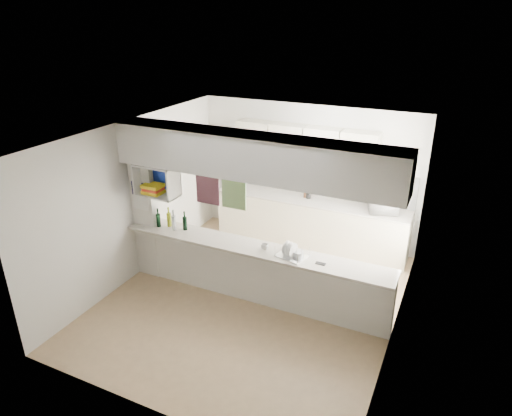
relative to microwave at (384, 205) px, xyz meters
The scene contains 16 objects.
floor 2.77m from the microwave, 125.82° to the right, with size 4.80×4.80×0.00m, color #9A7C59.
ceiling 3.00m from the microwave, 125.82° to the right, with size 4.80×4.80×0.00m, color white.
wall_back 1.56m from the microwave, 168.00° to the left, with size 4.20×4.20×0.00m, color silver.
wall_left 4.17m from the microwave, 149.99° to the right, with size 4.80×4.80×0.00m, color silver.
wall_right 2.18m from the microwave, 73.96° to the right, with size 4.80×4.80×0.00m, color silver.
servery_partition 2.74m from the microwave, 128.85° to the right, with size 4.20×0.50×2.60m.
cubby_shelf 3.80m from the microwave, 145.07° to the right, with size 0.65×0.35×0.50m.
kitchen_run 1.36m from the microwave, behind, with size 3.60×0.63×2.24m.
microwave is the anchor object (origin of this frame).
bowl 0.17m from the microwave, 144.28° to the left, with size 0.25×0.25×0.06m, color navy.
dish_rack 2.28m from the microwave, 112.37° to the right, with size 0.47×0.40×0.22m.
cup 2.47m from the microwave, 121.41° to the right, with size 0.11×0.11×0.09m, color white.
wine_bottles 3.58m from the microwave, 144.87° to the right, with size 0.52×0.15×0.34m.
plastic_tubs 2.20m from the microwave, 110.31° to the right, with size 0.50×0.18×0.08m.
utensil_jar 1.38m from the microwave, behind, with size 0.09×0.09×0.12m, color black.
knife_block 1.44m from the microwave, behind, with size 0.09×0.07×0.18m, color brown.
Camera 1 is at (2.58, -5.34, 4.09)m, focal length 32.00 mm.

